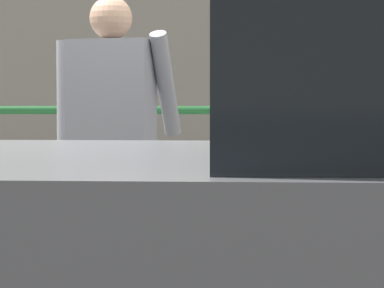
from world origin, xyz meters
TOP-DOWN VIEW (x-y plane):
  - parking_meter at (0.17, 0.52)m, footprint 0.19×0.20m
  - pedestrian_at_meter at (-0.51, 0.74)m, footprint 0.66×0.40m
  - background_railing at (-0.00, 2.53)m, footprint 24.06×0.06m
  - backdrop_wall at (0.00, 5.90)m, footprint 32.00×0.50m

SIDE VIEW (x-z plane):
  - background_railing at x=0.00m, z-range 0.39..1.49m
  - pedestrian_at_meter at x=-0.51m, z-range 0.27..1.95m
  - parking_meter at x=0.17m, z-range 0.54..2.14m
  - backdrop_wall at x=0.00m, z-range 0.00..2.84m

